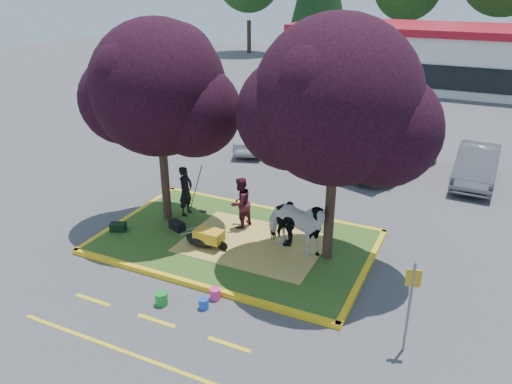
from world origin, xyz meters
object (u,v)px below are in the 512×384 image
at_px(wheelbarrow, 209,236).
at_px(bucket_blue, 204,304).
at_px(calf, 202,239).
at_px(sign_post, 410,299).
at_px(car_black, 195,129).
at_px(cow, 295,225).
at_px(bucket_pink, 215,294).
at_px(car_silver, 252,138).
at_px(handler, 186,191).
at_px(bucket_green, 161,299).

distance_m(wheelbarrow, bucket_blue, 2.84).
relative_size(calf, sign_post, 0.47).
distance_m(sign_post, car_black, 16.73).
height_order(cow, car_black, cow).
relative_size(bucket_pink, car_silver, 0.08).
bearing_deg(handler, bucket_green, -155.17).
bearing_deg(car_silver, bucket_pink, 93.27).
bearing_deg(calf, car_silver, 108.46).
bearing_deg(car_silver, calf, 88.75).
bearing_deg(sign_post, bucket_blue, 175.76).
relative_size(handler, bucket_green, 5.05).
xyz_separation_m(wheelbarrow, car_silver, (-3.03, 9.31, 0.05)).
xyz_separation_m(cow, car_black, (-8.68, 8.49, -0.44)).
relative_size(calf, car_silver, 0.29).
distance_m(bucket_pink, car_black, 13.66).
distance_m(cow, bucket_pink, 3.18).
height_order(calf, sign_post, sign_post).
bearing_deg(sign_post, handler, 144.62).
height_order(bucket_blue, car_black, car_black).
height_order(calf, bucket_green, calf).
distance_m(bucket_blue, car_silver, 12.58).
height_order(handler, car_silver, handler).
distance_m(wheelbarrow, sign_post, 6.46).
xyz_separation_m(calf, car_black, (-5.99, 9.31, 0.22)).
xyz_separation_m(sign_post, bucket_green, (-5.88, -0.89, -1.21)).
bearing_deg(bucket_blue, wheelbarrow, 117.05).
distance_m(handler, bucket_pink, 4.99).
relative_size(bucket_blue, car_black, 0.08).
xyz_separation_m(sign_post, car_black, (-12.36, 11.25, -0.78)).
distance_m(cow, car_black, 12.15).
xyz_separation_m(cow, handler, (-4.30, 0.86, -0.03)).
height_order(calf, handler, handler).
relative_size(calf, handler, 0.62).
xyz_separation_m(cow, wheelbarrow, (-2.43, -0.82, -0.50)).
bearing_deg(bucket_blue, handler, 126.95).
height_order(handler, car_black, handler).
bearing_deg(sign_post, car_silver, 118.13).
xyz_separation_m(car_black, car_silver, (3.22, -0.01, -0.01)).
bearing_deg(bucket_green, bucket_blue, 16.86).
bearing_deg(bucket_blue, cow, 70.85).
bearing_deg(calf, car_black, 124.62).
bearing_deg(handler, bucket_blue, -143.18).
height_order(calf, car_black, car_black).
xyz_separation_m(handler, bucket_green, (2.10, -4.51, -0.84)).
distance_m(wheelbarrow, bucket_pink, 2.47).
relative_size(sign_post, car_black, 0.64).
relative_size(sign_post, car_silver, 0.63).
bearing_deg(cow, bucket_pink, 169.93).
bearing_deg(bucket_pink, sign_post, 1.20).
relative_size(cow, car_silver, 0.59).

